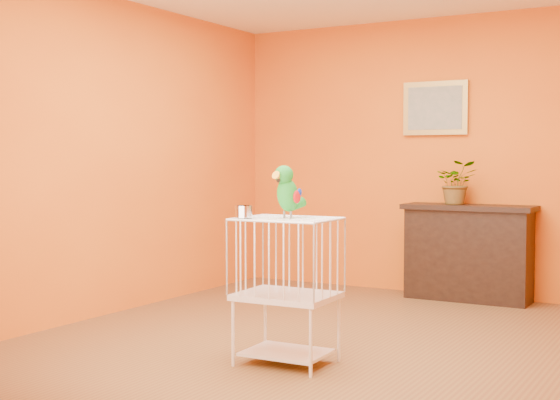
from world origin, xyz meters
The scene contains 8 objects.
ground centered at (0.00, 0.00, 0.00)m, with size 4.50×4.50×0.00m, color brown.
room_shell centered at (0.00, 0.00, 1.58)m, with size 4.50×4.50×4.50m.
console_cabinet centered at (0.38, 2.04, 0.43)m, with size 1.16×0.42×0.86m.
potted_plant centered at (0.26, 1.99, 1.02)m, with size 0.36×0.40×0.31m, color #26722D.
framed_picture centered at (0.00, 2.22, 1.75)m, with size 0.62×0.04×0.50m.
birdcage centered at (0.03, -0.68, 0.47)m, with size 0.60×0.47×0.91m.
feed_cup centered at (-0.18, -0.84, 0.95)m, with size 0.11×0.11×0.07m, color silver.
parrot centered at (0.03, -0.67, 1.08)m, with size 0.17×0.30×0.33m.
Camera 1 is at (2.37, -4.85, 1.27)m, focal length 50.00 mm.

